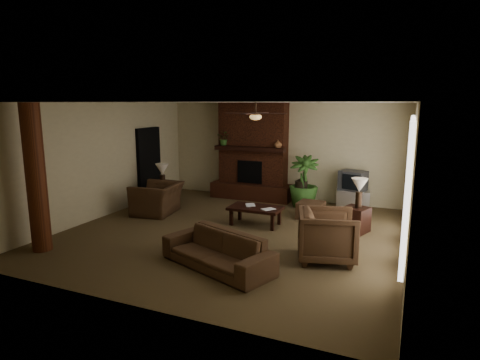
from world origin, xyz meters
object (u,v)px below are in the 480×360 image
at_px(coffee_table, 255,209).
at_px(side_table_left, 163,197).
at_px(floor_plant, 303,193).
at_px(tv_stand, 353,199).
at_px(log_column, 36,179).
at_px(floor_vase, 301,191).
at_px(side_table_right, 355,220).
at_px(lamp_left, 162,171).
at_px(ottoman, 311,210).
at_px(sofa, 217,245).
at_px(armchair_right, 327,233).
at_px(armchair_left, 157,193).
at_px(lamp_right, 359,187).

xyz_separation_m(coffee_table, side_table_left, (-2.88, 0.51, -0.10)).
xyz_separation_m(coffee_table, floor_plant, (0.60, 2.09, 0.02)).
height_order(tv_stand, floor_plant, floor_plant).
relative_size(log_column, floor_vase, 3.64).
xyz_separation_m(floor_plant, side_table_right, (1.60, -1.70, -0.12)).
bearing_deg(log_column, side_table_right, 33.05).
height_order(log_column, lamp_left, log_column).
xyz_separation_m(side_table_left, side_table_right, (5.08, -0.13, 0.00)).
distance_m(ottoman, floor_vase, 1.19).
height_order(sofa, floor_vase, sofa).
height_order(log_column, coffee_table, log_column).
distance_m(log_column, floor_vase, 6.50).
distance_m(tv_stand, side_table_right, 2.06).
bearing_deg(side_table_right, armchair_right, -97.80).
height_order(armchair_left, ottoman, armchair_left).
distance_m(armchair_left, tv_stand, 5.18).
height_order(coffee_table, lamp_right, lamp_right).
bearing_deg(tv_stand, side_table_left, -163.93).
bearing_deg(armchair_left, floor_plant, 115.02).
xyz_separation_m(sofa, tv_stand, (1.60, 4.98, -0.16)).
bearing_deg(tv_stand, floor_vase, -172.75).
distance_m(coffee_table, floor_plant, 2.17).
relative_size(side_table_left, side_table_right, 1.00).
relative_size(sofa, lamp_left, 3.20).
bearing_deg(side_table_left, floor_vase, 25.14).
distance_m(floor_vase, side_table_left, 3.77).
distance_m(tv_stand, lamp_right, 2.21).
height_order(floor_plant, lamp_right, lamp_right).
height_order(armchair_left, armchair_right, armchair_left).
distance_m(coffee_table, tv_stand, 3.07).
bearing_deg(tv_stand, armchair_left, -157.17).
bearing_deg(armchair_right, side_table_left, 51.84).
bearing_deg(tv_stand, lamp_left, -163.66).
bearing_deg(sofa, ottoman, 98.74).
bearing_deg(lamp_right, floor_plant, 134.05).
bearing_deg(tv_stand, sofa, -113.65).
bearing_deg(coffee_table, armchair_left, -178.85).
xyz_separation_m(log_column, tv_stand, (5.08, 5.55, -1.15)).
relative_size(armchair_left, lamp_left, 1.84).
bearing_deg(sofa, lamp_right, 76.94).
distance_m(coffee_table, side_table_left, 2.92).
bearing_deg(armchair_left, ottoman, 98.53).
relative_size(armchair_left, floor_plant, 0.85).
bearing_deg(floor_plant, log_column, -126.09).
distance_m(floor_plant, side_table_right, 2.34).
bearing_deg(floor_vase, side_table_right, -45.88).
relative_size(floor_vase, floor_plant, 0.55).
xyz_separation_m(armchair_right, floor_plant, (-1.34, 3.58, -0.11)).
xyz_separation_m(coffee_table, lamp_left, (-2.86, 0.50, 0.63)).
relative_size(sofa, side_table_right, 3.78).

